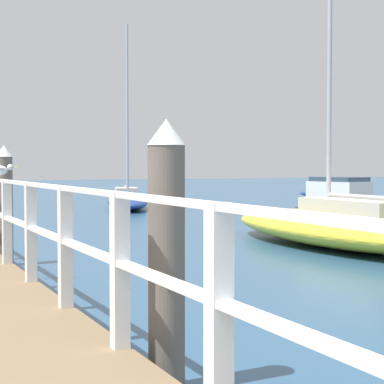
# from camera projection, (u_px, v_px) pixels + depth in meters

# --- Properties ---
(dock_piling_near) EXTENTS (0.29, 0.29, 2.07)m
(dock_piling_near) POSITION_uv_depth(u_px,v_px,m) (167.00, 254.00, 5.05)
(dock_piling_near) COLOR #6B6056
(dock_piling_near) RESTS_ON ground_plane
(dock_piling_far) EXTENTS (0.29, 0.29, 2.07)m
(dock_piling_far) POSITION_uv_depth(u_px,v_px,m) (4.00, 205.00, 11.44)
(dock_piling_far) COLOR #6B6056
(dock_piling_far) RESTS_ON ground_plane
(boat_1) EXTENTS (2.85, 7.49, 10.08)m
(boat_1) POSITION_uv_depth(u_px,v_px,m) (340.00, 226.00, 14.18)
(boat_1) COLOR gold
(boat_1) RESTS_ON ground_plane
(boat_2) EXTENTS (1.90, 5.01, 6.38)m
(boat_2) POSITION_uv_depth(u_px,v_px,m) (333.00, 193.00, 34.78)
(boat_2) COLOR navy
(boat_2) RESTS_ON ground_plane
(boat_5) EXTENTS (2.97, 5.42, 7.23)m
(boat_5) POSITION_uv_depth(u_px,v_px,m) (127.00, 200.00, 26.46)
(boat_5) COLOR navy
(boat_5) RESTS_ON ground_plane
(boat_6) EXTENTS (2.58, 5.35, 1.33)m
(boat_6) POSITION_uv_depth(u_px,v_px,m) (346.00, 203.00, 22.85)
(boat_6) COLOR #4C4C51
(boat_6) RESTS_ON ground_plane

